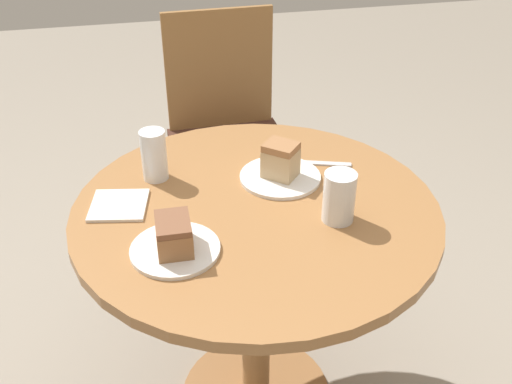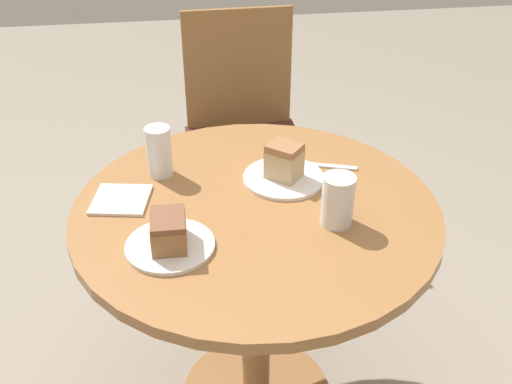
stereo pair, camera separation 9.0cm
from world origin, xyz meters
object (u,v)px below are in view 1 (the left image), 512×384
at_px(cake_slice_near, 281,160).
at_px(cake_slice_far, 174,234).
at_px(chair, 228,133).
at_px(glass_water, 339,200).
at_px(plate_far, 175,249).
at_px(glass_lemonade, 154,158).
at_px(plate_near, 280,177).

bearing_deg(cake_slice_near, cake_slice_far, -140.73).
xyz_separation_m(chair, glass_water, (0.10, -0.95, 0.29)).
distance_m(chair, cake_slice_far, 1.07).
xyz_separation_m(cake_slice_near, cake_slice_far, (-0.30, -0.25, -0.01)).
relative_size(plate_far, glass_water, 1.60).
height_order(cake_slice_near, glass_water, glass_water).
bearing_deg(plate_far, cake_slice_far, 0.00).
bearing_deg(plate_far, glass_water, 5.85).
xyz_separation_m(glass_lemonade, glass_water, (0.41, -0.28, -0.00)).
height_order(plate_near, plate_far, same).
bearing_deg(glass_water, cake_slice_far, -174.15).
xyz_separation_m(plate_far, glass_water, (0.39, 0.04, 0.05)).
distance_m(cake_slice_near, glass_lemonade, 0.33).
distance_m(plate_far, glass_water, 0.40).
bearing_deg(glass_lemonade, cake_slice_near, -13.38).
bearing_deg(cake_slice_far, plate_near, 39.27).
height_order(plate_far, glass_water, glass_water).
distance_m(plate_near, cake_slice_far, 0.40).
bearing_deg(chair, glass_lemonade, -116.51).
bearing_deg(glass_lemonade, chair, 65.06).
bearing_deg(glass_water, cake_slice_near, 112.65).
distance_m(chair, glass_lemonade, 0.79).
distance_m(plate_near, plate_far, 0.39).
xyz_separation_m(plate_near, glass_lemonade, (-0.32, 0.08, 0.05)).
bearing_deg(cake_slice_near, plate_far, -140.73).
bearing_deg(glass_lemonade, plate_near, -13.38).
bearing_deg(cake_slice_near, glass_lemonade, 166.62).
xyz_separation_m(chair, plate_near, (0.01, -0.74, 0.24)).
bearing_deg(chair, glass_water, -85.56).
xyz_separation_m(plate_far, cake_slice_near, (0.30, 0.25, 0.05)).
bearing_deg(glass_lemonade, plate_far, -87.18).
xyz_separation_m(plate_near, plate_far, (-0.30, -0.25, 0.00)).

